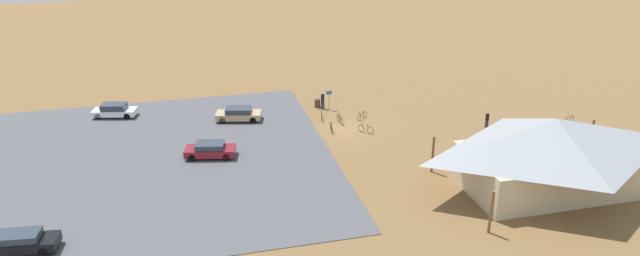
{
  "coord_description": "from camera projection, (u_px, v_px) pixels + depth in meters",
  "views": [
    {
      "loc": [
        14.87,
        49.12,
        21.61
      ],
      "look_at": [
        3.04,
        2.04,
        1.2
      ],
      "focal_mm": 32.03,
      "sensor_mm": 36.0,
      "label": 1
    }
  ],
  "objects": [
    {
      "name": "bicycle_yellow_yard_front",
      "position": [
        568.0,
        121.0,
        56.47
      ],
      "size": [
        1.71,
        0.76,
        0.91
      ],
      "color": "black",
      "rests_on": "ground"
    },
    {
      "name": "bicycle_blue_yard_center",
      "position": [
        564.0,
        132.0,
        53.97
      ],
      "size": [
        1.47,
        0.96,
        0.81
      ],
      "color": "black",
      "rests_on": "ground"
    },
    {
      "name": "car_black_near_entry",
      "position": [
        20.0,
        242.0,
        36.44
      ],
      "size": [
        4.8,
        2.22,
        1.38
      ],
      "color": "black",
      "rests_on": "parking_lot_asphalt"
    },
    {
      "name": "bicycle_green_back_row",
      "position": [
        331.0,
        128.0,
        54.87
      ],
      "size": [
        0.5,
        1.74,
        0.78
      ],
      "color": "black",
      "rests_on": "ground"
    },
    {
      "name": "bike_pavilion",
      "position": [
        551.0,
        150.0,
        43.38
      ],
      "size": [
        15.36,
        9.69,
        5.83
      ],
      "color": "#C6B28E",
      "rests_on": "ground"
    },
    {
      "name": "bicycle_white_yard_left",
      "position": [
        598.0,
        145.0,
        51.25
      ],
      "size": [
        0.66,
        1.53,
        0.82
      ],
      "color": "black",
      "rests_on": "ground"
    },
    {
      "name": "bicycle_teal_mid_cluster",
      "position": [
        564.0,
        141.0,
        51.95
      ],
      "size": [
        0.48,
        1.72,
        0.79
      ],
      "color": "black",
      "rests_on": "ground"
    },
    {
      "name": "bicycle_black_lone_east",
      "position": [
        340.0,
        120.0,
        56.7
      ],
      "size": [
        0.48,
        1.72,
        0.9
      ],
      "color": "black",
      "rests_on": "ground"
    },
    {
      "name": "visitor_crossing_yard",
      "position": [
        323.0,
        100.0,
        60.25
      ],
      "size": [
        0.4,
        0.39,
        1.85
      ],
      "color": "#2D3347",
      "rests_on": "ground"
    },
    {
      "name": "bicycle_purple_near_porch",
      "position": [
        322.0,
        116.0,
        57.69
      ],
      "size": [
        0.56,
        1.79,
        0.91
      ],
      "color": "black",
      "rests_on": "ground"
    },
    {
      "name": "car_tan_back_corner",
      "position": [
        239.0,
        114.0,
        57.24
      ],
      "size": [
        4.75,
        2.81,
        1.35
      ],
      "color": "tan",
      "rests_on": "parking_lot_asphalt"
    },
    {
      "name": "visitor_by_pavilion",
      "position": [
        519.0,
        128.0,
        53.44
      ],
      "size": [
        0.4,
        0.38,
        1.73
      ],
      "color": "#2D3347",
      "rests_on": "ground"
    },
    {
      "name": "car_white_second_row",
      "position": [
        114.0,
        110.0,
        58.14
      ],
      "size": [
        4.56,
        2.62,
        1.38
      ],
      "color": "white",
      "rests_on": "parking_lot_asphalt"
    },
    {
      "name": "bicycle_red_near_sign",
      "position": [
        362.0,
        116.0,
        57.81
      ],
      "size": [
        1.33,
        1.15,
        0.82
      ],
      "color": "black",
      "rests_on": "ground"
    },
    {
      "name": "trash_bin",
      "position": [
        317.0,
        103.0,
        60.93
      ],
      "size": [
        0.6,
        0.6,
        0.9
      ],
      "primitive_type": "cylinder",
      "color": "brown",
      "rests_on": "ground"
    },
    {
      "name": "visitor_near_lot",
      "position": [
        487.0,
        119.0,
        55.5
      ],
      "size": [
        0.36,
        0.36,
        1.68
      ],
      "color": "#2D3347",
      "rests_on": "ground"
    },
    {
      "name": "ground",
      "position": [
        345.0,
        129.0,
        55.63
      ],
      "size": [
        160.0,
        160.0,
        0.0
      ],
      "primitive_type": "plane",
      "color": "brown",
      "rests_on": "ground"
    },
    {
      "name": "bicycle_silver_edge_north",
      "position": [
        532.0,
        130.0,
        54.46
      ],
      "size": [
        1.22,
        1.3,
        0.84
      ],
      "color": "black",
      "rests_on": "ground"
    },
    {
      "name": "lot_sign",
      "position": [
        329.0,
        97.0,
        59.85
      ],
      "size": [
        0.56,
        0.08,
        2.2
      ],
      "color": "#99999E",
      "rests_on": "ground"
    },
    {
      "name": "parking_lot_asphalt",
      "position": [
        98.0,
        167.0,
        47.89
      ],
      "size": [
        39.41,
        30.71,
        0.05
      ],
      "primitive_type": "cube",
      "color": "#4C4C51",
      "rests_on": "ground"
    },
    {
      "name": "car_maroon_far_end",
      "position": [
        210.0,
        150.0,
        49.4
      ],
      "size": [
        4.58,
        2.68,
        1.33
      ],
      "color": "maroon",
      "rests_on": "parking_lot_asphalt"
    },
    {
      "name": "bicycle_orange_by_bin",
      "position": [
        366.0,
        129.0,
        54.49
      ],
      "size": [
        1.23,
        1.27,
        0.88
      ],
      "color": "black",
      "rests_on": "ground"
    }
  ]
}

